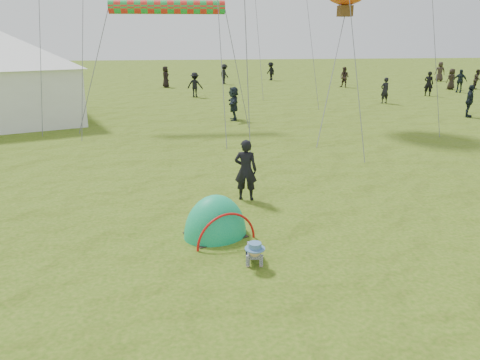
{
  "coord_description": "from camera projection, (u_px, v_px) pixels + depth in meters",
  "views": [
    {
      "loc": [
        -2.13,
        -8.32,
        4.57
      ],
      "look_at": [
        -0.86,
        2.71,
        1.0
      ],
      "focal_mm": 35.0,
      "sensor_mm": 36.0,
      "label": 1
    }
  ],
  "objects": [
    {
      "name": "crowd_person_10",
      "position": [
        440.0,
        72.0,
        43.53
      ],
      "size": [
        1.02,
        0.84,
        1.78
      ],
      "primitive_type": "imported",
      "rotation": [
        0.0,
        0.0,
        2.78
      ],
      "color": "#2C221E",
      "rests_on": "ground"
    },
    {
      "name": "crowd_person_6",
      "position": [
        385.0,
        90.0,
        30.34
      ],
      "size": [
        0.69,
        0.55,
        1.67
      ],
      "primitive_type": "imported",
      "rotation": [
        0.0,
        0.0,
        3.42
      ],
      "color": "black",
      "rests_on": "ground"
    },
    {
      "name": "crowd_person_4",
      "position": [
        166.0,
        77.0,
        38.84
      ],
      "size": [
        0.8,
        0.98,
        1.73
      ],
      "primitive_type": "imported",
      "rotation": [
        0.0,
        0.0,
        1.91
      ],
      "color": "black",
      "rests_on": "ground"
    },
    {
      "name": "crowd_person_14",
      "position": [
        470.0,
        101.0,
        25.46
      ],
      "size": [
        0.95,
        1.08,
        1.75
      ],
      "primitive_type": "imported",
      "rotation": [
        0.0,
        0.0,
        0.94
      ],
      "color": "black",
      "rests_on": "ground"
    },
    {
      "name": "popup_tent",
      "position": [
        215.0,
        235.0,
        10.92
      ],
      "size": [
        1.88,
        1.74,
        1.95
      ],
      "primitive_type": "ellipsoid",
      "rotation": [
        0.0,
        0.0,
        0.41
      ],
      "color": "#039F6C",
      "rests_on": "ground"
    },
    {
      "name": "crowd_person_9",
      "position": [
        195.0,
        85.0,
        33.27
      ],
      "size": [
        1.25,
        0.94,
        1.72
      ],
      "primitive_type": "imported",
      "rotation": [
        0.0,
        0.0,
        2.84
      ],
      "color": "black",
      "rests_on": "ground"
    },
    {
      "name": "crowd_person_15",
      "position": [
        224.0,
        74.0,
        41.3
      ],
      "size": [
        1.04,
        1.28,
        1.73
      ],
      "primitive_type": "imported",
      "rotation": [
        0.0,
        0.0,
        1.99
      ],
      "color": "black",
      "rests_on": "ground"
    },
    {
      "name": "crowd_person_7",
      "position": [
        5.0,
        77.0,
        39.2
      ],
      "size": [
        1.01,
        0.94,
        1.67
      ],
      "primitive_type": "imported",
      "rotation": [
        0.0,
        0.0,
        3.64
      ],
      "color": "black",
      "rests_on": "ground"
    },
    {
      "name": "crowd_person_11",
      "position": [
        234.0,
        103.0,
        24.63
      ],
      "size": [
        0.64,
        1.66,
        1.76
      ],
      "primitive_type": "imported",
      "rotation": [
        0.0,
        0.0,
        4.64
      ],
      "color": "#1E272F",
      "rests_on": "ground"
    },
    {
      "name": "crowd_person_3",
      "position": [
        271.0,
        71.0,
        44.39
      ],
      "size": [
        1.01,
        1.25,
        1.68
      ],
      "primitive_type": "imported",
      "rotation": [
        0.0,
        0.0,
        5.13
      ],
      "color": "black",
      "rests_on": "ground"
    },
    {
      "name": "crawling_toddler",
      "position": [
        254.0,
        251.0,
        9.52
      ],
      "size": [
        0.57,
        0.77,
        0.57
      ],
      "primitive_type": null,
      "rotation": [
        0.0,
        0.0,
        -0.07
      ],
      "color": "black",
      "rests_on": "ground"
    },
    {
      "name": "crowd_person_12",
      "position": [
        429.0,
        84.0,
        33.83
      ],
      "size": [
        0.76,
        0.72,
        1.75
      ],
      "primitive_type": "imported",
      "rotation": [
        0.0,
        0.0,
        2.49
      ],
      "color": "black",
      "rests_on": "ground"
    },
    {
      "name": "rainbow_tube_kite",
      "position": [
        167.0,
        7.0,
        22.24
      ],
      "size": [
        5.48,
        0.64,
        0.64
      ],
      "primitive_type": "cylinder",
      "rotation": [
        0.0,
        1.57,
        0.0
      ],
      "color": "red"
    },
    {
      "name": "standing_adult",
      "position": [
        246.0,
        170.0,
        12.97
      ],
      "size": [
        0.71,
        0.54,
        1.73
      ],
      "primitive_type": "imported",
      "rotation": [
        0.0,
        0.0,
        2.91
      ],
      "color": "black",
      "rests_on": "ground"
    },
    {
      "name": "crowd_person_13",
      "position": [
        344.0,
        77.0,
        38.88
      ],
      "size": [
        1.01,
        1.02,
        1.67
      ],
      "primitive_type": "imported",
      "rotation": [
        0.0,
        0.0,
        5.46
      ],
      "color": "#362723",
      "rests_on": "ground"
    },
    {
      "name": "crowd_person_1",
      "position": [
        477.0,
        79.0,
        37.6
      ],
      "size": [
        0.97,
        0.96,
        1.58
      ],
      "primitive_type": "imported",
      "rotation": [
        0.0,
        0.0,
        0.76
      ],
      "color": "#2C241F",
      "rests_on": "ground"
    },
    {
      "name": "crowd_person_16",
      "position": [
        451.0,
        79.0,
        37.5
      ],
      "size": [
        0.9,
        0.69,
        1.65
      ],
      "primitive_type": "imported",
      "rotation": [
        0.0,
        0.0,
        3.37
      ],
      "color": "black",
      "rests_on": "ground"
    },
    {
      "name": "ground",
      "position": [
        297.0,
        266.0,
        9.5
      ],
      "size": [
        140.0,
        140.0,
        0.0
      ],
      "primitive_type": "plane",
      "color": "#2D580C"
    },
    {
      "name": "crowd_person_8",
      "position": [
        460.0,
        81.0,
        35.66
      ],
      "size": [
        1.03,
        1.01,
        1.74
      ],
      "primitive_type": "imported",
      "rotation": [
        0.0,
        0.0,
        5.52
      ],
      "color": "#1A242A",
      "rests_on": "ground"
    },
    {
      "name": "event_marquee",
      "position": [
        2.0,
        73.0,
        23.64
      ],
      "size": [
        9.36,
        9.36,
        4.96
      ],
      "primitive_type": null,
      "rotation": [
        0.0,
        0.0,
        0.37
      ],
      "color": "white",
      "rests_on": "ground"
    }
  ]
}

